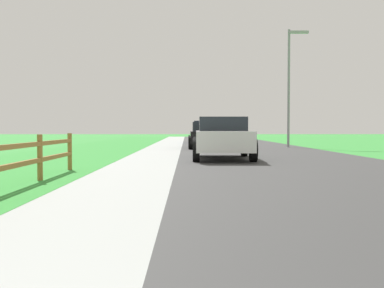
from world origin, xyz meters
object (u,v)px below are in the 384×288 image
Objects in this scene: parked_car_black at (208,135)px; street_lamp at (291,78)px; parked_car_blue at (206,132)px; parked_suv_white at (222,138)px.

street_lamp is at bearing 16.15° from parked_car_black.
street_lamp is at bearing -59.62° from parked_car_blue.
parked_car_blue reaches higher than parked_suv_white.
parked_suv_white is 8.72m from parked_car_black.
street_lamp reaches higher than parked_car_black.
parked_car_black is at bearing 90.71° from parked_suv_white.
parked_car_blue reaches higher than parked_car_black.
street_lamp is at bearing 65.32° from parked_suv_white.
parked_car_black is (-0.11, 8.72, -0.03)m from parked_suv_white.
parked_car_black is 9.05m from parked_car_blue.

